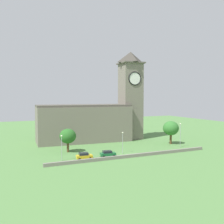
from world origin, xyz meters
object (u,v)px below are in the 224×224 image
church (97,115)px  car_green (108,154)px  tree_riverside_east (68,136)px  car_yellow (84,156)px  streetlamp_west_mid (123,139)px  streetlamp_central (180,131)px  tree_by_tower (171,128)px  streetlamp_west_end (62,143)px

church → car_green: church is taller
church → tree_riverside_east: bearing=-135.0°
church → car_yellow: size_ratio=9.21×
car_green → streetlamp_west_mid: streetlamp_west_mid is taller
streetlamp_central → streetlamp_west_mid: bearing=-178.5°
car_green → tree_by_tower: bearing=16.7°
car_green → streetlamp_central: streetlamp_central is taller
streetlamp_central → streetlamp_west_end: bearing=-177.7°
streetlamp_west_end → tree_riverside_east: tree_riverside_east is taller
car_yellow → tree_by_tower: size_ratio=0.55×
car_yellow → streetlamp_west_end: size_ratio=0.66×
church → tree_riverside_east: church is taller
car_green → streetlamp_west_end: streetlamp_west_end is taller
streetlamp_west_mid → streetlamp_west_end: bearing=-176.7°
car_yellow → tree_by_tower: (33.74, 8.24, 4.52)m
streetlamp_west_end → car_green: bearing=-4.1°
church → tree_by_tower: bearing=-39.4°
streetlamp_west_end → streetlamp_west_mid: streetlamp_west_end is taller
streetlamp_central → tree_by_tower: size_ratio=0.98×
streetlamp_west_end → streetlamp_central: 38.80m
streetlamp_west_mid → tree_riverside_east: size_ratio=0.90×
tree_by_tower → streetlamp_west_end: bearing=-169.6°
church → tree_by_tower: (20.46, -16.80, -3.98)m
car_yellow → streetlamp_west_mid: streetlamp_west_mid is taller
tree_by_tower → tree_riverside_east: bearing=176.9°
church → car_yellow: church is taller
tree_by_tower → streetlamp_central: bearing=-95.6°
streetlamp_west_end → tree_by_tower: size_ratio=0.83×
car_green → tree_riverside_east: tree_riverside_east is taller
car_green → tree_riverside_east: 13.59m
streetlamp_west_end → car_yellow: bearing=-10.5°
streetlamp_west_mid → tree_riverside_east: 16.01m
streetlamp_west_end → streetlamp_central: bearing=2.3°
streetlamp_central → tree_by_tower: bearing=84.4°
car_green → streetlamp_central: 26.89m
tree_by_tower → car_yellow: bearing=-166.3°
car_green → tree_riverside_east: size_ratio=0.64×
streetlamp_west_end → tree_riverside_east: bearing=66.4°
streetlamp_west_end → tree_riverside_east: 9.98m
streetlamp_west_end → streetlamp_west_mid: 17.81m
car_green → streetlamp_west_end: size_ratio=0.67×
car_green → tree_riverside_east: bearing=129.8°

